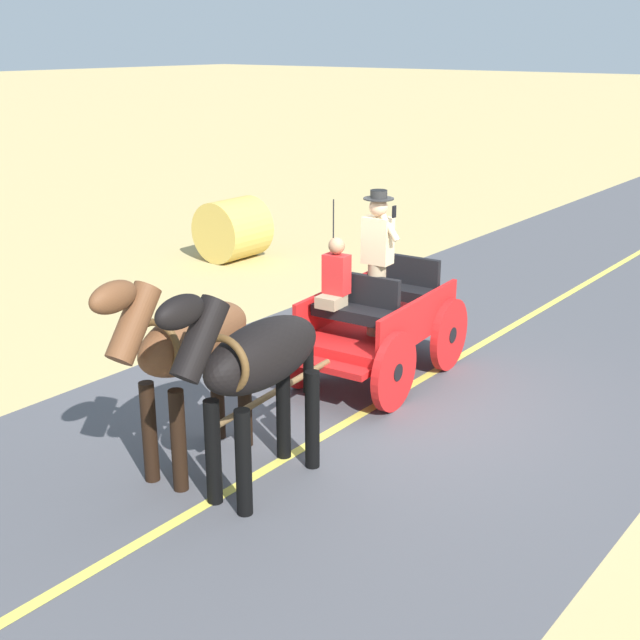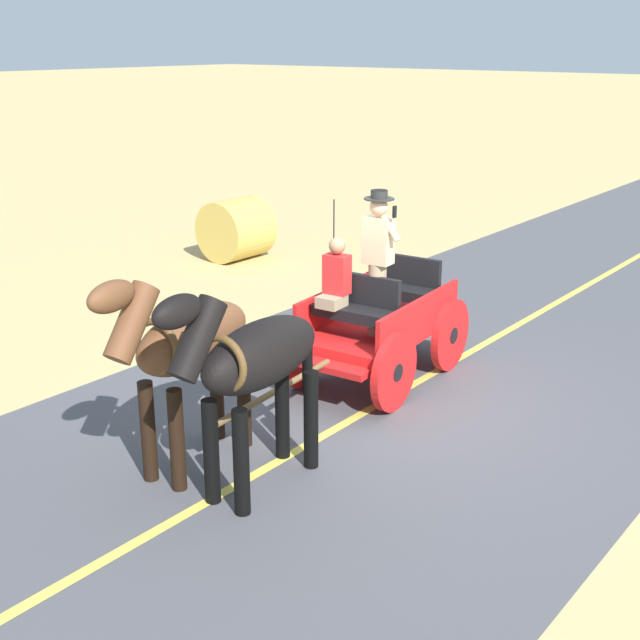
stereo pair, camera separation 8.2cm
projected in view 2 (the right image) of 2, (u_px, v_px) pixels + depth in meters
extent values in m
plane|color=tan|center=(382.00, 403.00, 10.10)|extent=(200.00, 200.00, 0.00)
cube|color=#4C4C51|center=(382.00, 402.00, 10.10)|extent=(6.55, 160.00, 0.01)
cube|color=#DBCC4C|center=(382.00, 402.00, 10.10)|extent=(0.12, 160.00, 0.00)
cube|color=red|center=(379.00, 329.00, 10.66)|extent=(1.39, 2.30, 0.12)
cube|color=red|center=(419.00, 316.00, 10.27)|extent=(0.25, 2.09, 0.44)
cube|color=red|center=(341.00, 301.00, 10.86)|extent=(0.25, 2.09, 0.44)
cube|color=red|center=(327.00, 366.00, 9.72)|extent=(1.10, 0.34, 0.08)
cube|color=red|center=(421.00, 318.00, 11.66)|extent=(0.74, 0.26, 0.06)
cube|color=black|center=(354.00, 313.00, 10.06)|extent=(1.05, 0.45, 0.14)
cube|color=black|center=(362.00, 292.00, 10.13)|extent=(1.02, 0.17, 0.44)
cube|color=black|center=(398.00, 291.00, 10.93)|extent=(1.05, 0.45, 0.14)
cube|color=black|center=(405.00, 272.00, 11.00)|extent=(1.02, 0.17, 0.44)
cylinder|color=red|center=(394.00, 372.00, 9.77)|extent=(0.19, 0.97, 0.96)
cylinder|color=black|center=(394.00, 372.00, 9.77)|extent=(0.14, 0.22, 0.21)
cylinder|color=red|center=(302.00, 350.00, 10.44)|extent=(0.19, 0.97, 0.96)
cylinder|color=black|center=(302.00, 350.00, 10.44)|extent=(0.14, 0.22, 0.21)
cylinder|color=red|center=(450.00, 335.00, 10.99)|extent=(0.19, 0.97, 0.96)
cylinder|color=black|center=(450.00, 335.00, 10.99)|extent=(0.14, 0.22, 0.21)
cylinder|color=red|center=(365.00, 318.00, 11.66)|extent=(0.19, 0.97, 0.96)
cylinder|color=black|center=(365.00, 318.00, 11.66)|extent=(0.14, 0.22, 0.21)
cylinder|color=brown|center=(277.00, 390.00, 8.93)|extent=(0.25, 2.00, 0.07)
cylinder|color=black|center=(334.00, 253.00, 9.99)|extent=(0.02, 0.02, 1.30)
cylinder|color=#998466|center=(377.00, 299.00, 10.15)|extent=(0.22, 0.22, 0.90)
cube|color=tan|center=(378.00, 241.00, 9.92)|extent=(0.36, 0.25, 0.56)
sphere|color=tan|center=(379.00, 207.00, 9.79)|extent=(0.22, 0.22, 0.22)
cylinder|color=black|center=(379.00, 199.00, 9.76)|extent=(0.36, 0.36, 0.01)
cylinder|color=black|center=(379.00, 194.00, 9.75)|extent=(0.20, 0.20, 0.10)
cylinder|color=tan|center=(390.00, 228.00, 9.74)|extent=(0.27, 0.10, 0.32)
cube|color=black|center=(395.00, 212.00, 9.63)|extent=(0.03, 0.07, 0.14)
cube|color=#998466|center=(332.00, 301.00, 10.05)|extent=(0.31, 0.34, 0.14)
cube|color=red|center=(337.00, 274.00, 10.04)|extent=(0.32, 0.23, 0.48)
sphere|color=#9E7051|center=(337.00, 246.00, 9.93)|extent=(0.20, 0.20, 0.20)
ellipsoid|color=black|center=(261.00, 354.00, 7.84)|extent=(0.66, 1.59, 0.64)
cylinder|color=black|center=(241.00, 463.00, 7.58)|extent=(0.15, 0.15, 1.05)
cylinder|color=black|center=(211.00, 452.00, 7.78)|extent=(0.15, 0.15, 1.05)
cylinder|color=black|center=(311.00, 420.00, 8.43)|extent=(0.15, 0.15, 1.05)
cylinder|color=black|center=(282.00, 411.00, 8.63)|extent=(0.15, 0.15, 1.05)
cylinder|color=black|center=(198.00, 339.00, 7.05)|extent=(0.30, 0.66, 0.73)
ellipsoid|color=black|center=(177.00, 312.00, 6.79)|extent=(0.25, 0.55, 0.28)
cube|color=black|center=(199.00, 334.00, 7.06)|extent=(0.09, 0.51, 0.56)
cylinder|color=black|center=(307.00, 360.00, 8.51)|extent=(0.11, 0.11, 0.70)
torus|color=brown|center=(222.00, 364.00, 7.39)|extent=(0.55, 0.10, 0.55)
ellipsoid|color=brown|center=(194.00, 337.00, 8.27)|extent=(0.76, 1.62, 0.64)
cylinder|color=black|center=(177.00, 440.00, 8.01)|extent=(0.15, 0.15, 1.05)
cylinder|color=black|center=(148.00, 432.00, 8.18)|extent=(0.15, 0.15, 1.05)
cylinder|color=black|center=(244.00, 400.00, 8.89)|extent=(0.15, 0.15, 1.05)
cylinder|color=black|center=(217.00, 393.00, 9.07)|extent=(0.15, 0.15, 1.05)
cylinder|color=brown|center=(132.00, 323.00, 7.46)|extent=(0.34, 0.68, 0.73)
ellipsoid|color=brown|center=(111.00, 297.00, 7.18)|extent=(0.29, 0.56, 0.28)
cube|color=black|center=(133.00, 318.00, 7.46)|extent=(0.12, 0.51, 0.56)
cylinder|color=black|center=(239.00, 344.00, 8.97)|extent=(0.11, 0.11, 0.70)
torus|color=brown|center=(156.00, 346.00, 7.80)|extent=(0.55, 0.14, 0.55)
cylinder|color=gold|center=(236.00, 229.00, 16.52)|extent=(1.21, 1.11, 1.20)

